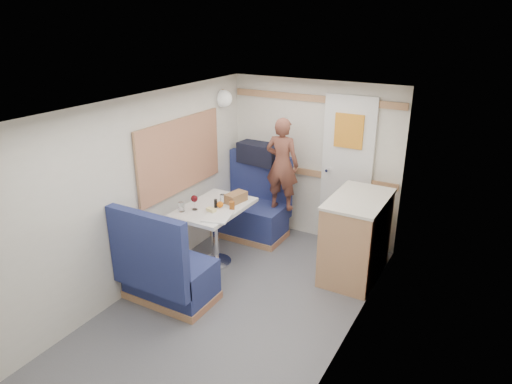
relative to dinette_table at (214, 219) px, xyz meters
The scene contains 26 objects.
floor 1.32m from the dinette_table, 56.98° to the right, with size 4.50×4.50×0.00m, color #515156.
ceiling 1.87m from the dinette_table, 56.98° to the right, with size 4.50×4.50×0.00m, color silver.
wall_back 1.47m from the dinette_table, 62.53° to the left, with size 2.20×0.02×2.00m, color silver.
wall_left 1.18m from the dinette_table, 114.23° to the right, with size 0.02×4.50×2.00m, color silver.
wall_right 2.06m from the dinette_table, 29.74° to the right, with size 0.02×4.50×2.00m, color silver.
oak_trim_low 1.42m from the dinette_table, 62.15° to the left, with size 2.15×0.02×0.08m, color #9E6447.
oak_trim_high 1.85m from the dinette_table, 62.15° to the left, with size 2.15×0.02×0.08m, color #9E6447.
side_window 0.81m from the dinette_table, behind, with size 0.04×1.30×0.72m, color #A9B196.
rear_door 1.69m from the dinette_table, 47.92° to the left, with size 0.62×0.12×1.86m.
dinette_table is the anchor object (origin of this frame).
bench_far 0.90m from the dinette_table, 90.00° to the left, with size 0.90×0.59×1.05m.
bench_near 0.90m from the dinette_table, 90.00° to the right, with size 0.90×0.59×1.05m.
ledge 1.16m from the dinette_table, 90.00° to the left, with size 0.90×0.14×0.04m, color #9E6447.
dome_light 1.51m from the dinette_table, 114.65° to the left, with size 0.20×0.20×0.20m, color white.
galley_counter 1.57m from the dinette_table, 20.54° to the left, with size 0.57×0.92×0.92m.
person 1.08m from the dinette_table, 65.90° to the left, with size 0.42×0.27×1.14m, color brown.
duffel_bag 1.21m from the dinette_table, 92.07° to the left, with size 0.56×0.27×0.27m, color black.
tray 0.33m from the dinette_table, 47.00° to the right, with size 0.26×0.35×0.02m, color white.
orange_fruit 0.23m from the dinette_table, 15.52° to the right, with size 0.07×0.07×0.07m, color #D55709.
cheese_block 0.26m from the dinette_table, 64.28° to the right, with size 0.10×0.06×0.04m, color #F4E88D.
wine_glass 0.35m from the dinette_table, 125.19° to the right, with size 0.08×0.08×0.17m.
tumbler_left 0.42m from the dinette_table, 127.94° to the right, with size 0.07×0.07×0.11m, color white.
tumbler_right 0.24m from the dinette_table, 72.97° to the left, with size 0.06×0.06×0.10m, color white.
beer_glass 0.30m from the dinette_table, ahead, with size 0.06×0.06×0.09m, color #8D4714.
pepper_grinder 0.21m from the dinette_table, 27.46° to the right, with size 0.04×0.04×0.10m, color black.
bread_loaf 0.34m from the dinette_table, 57.44° to the left, with size 0.14×0.26×0.11m, color brown.
Camera 1 is at (2.04, -2.83, 2.71)m, focal length 32.00 mm.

